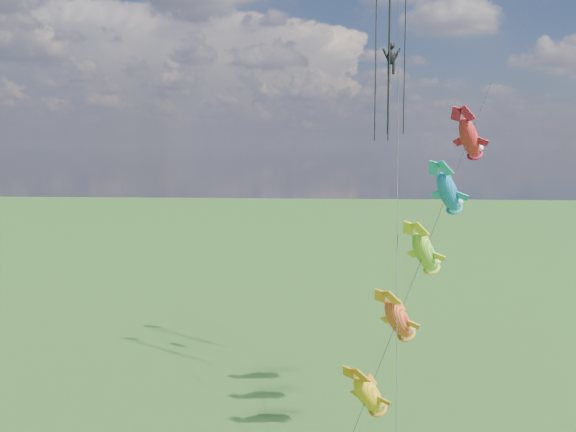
{
  "coord_description": "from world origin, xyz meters",
  "views": [
    {
      "loc": [
        13.36,
        -18.63,
        14.1
      ],
      "look_at": [
        11.08,
        11.52,
        10.75
      ],
      "focal_mm": 40.0,
      "sensor_mm": 36.0,
      "label": 1
    }
  ],
  "objects": [
    {
      "name": "fish_windsock_rig",
      "position": [
        17.03,
        8.08,
        9.63
      ],
      "size": [
        8.94,
        13.35,
        17.16
      ],
      "rotation": [
        0.0,
        0.0,
        -0.26
      ],
      "color": "brown",
      "rests_on": "ground"
    },
    {
      "name": "parafoil_rig",
      "position": [
        16.12,
        15.05,
        19.08
      ],
      "size": [
        2.15,
        17.56,
        23.74
      ],
      "rotation": [
        0.0,
        0.0,
        0.01
      ],
      "color": "brown",
      "rests_on": "ground"
    }
  ]
}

